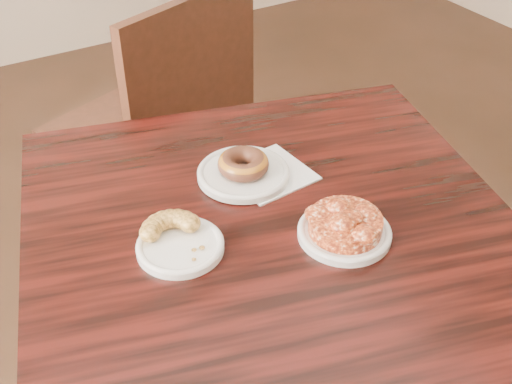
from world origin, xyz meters
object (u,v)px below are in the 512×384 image
cafe_table (271,365)px  chair_far (146,129)px  apple_fritter (346,221)px  cruller_fragment (179,236)px  glazed_donut (243,164)px

cafe_table → chair_far: size_ratio=0.92×
chair_far → apple_fritter: 1.01m
cruller_fragment → chair_far: bearing=72.7°
cafe_table → glazed_donut: glazed_donut is taller
cruller_fragment → cafe_table: bearing=-9.1°
chair_far → cruller_fragment: 0.94m
chair_far → apple_fritter: bearing=68.6°
cruller_fragment → glazed_donut: bearing=32.6°
chair_far → cruller_fragment: bearing=52.1°
cafe_table → cruller_fragment: 0.44m
chair_far → cruller_fragment: size_ratio=7.71×
glazed_donut → cafe_table: bearing=-99.4°
cafe_table → apple_fritter: 0.42m
cafe_table → chair_far: 0.88m
cafe_table → apple_fritter: (0.09, -0.08, 0.41)m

